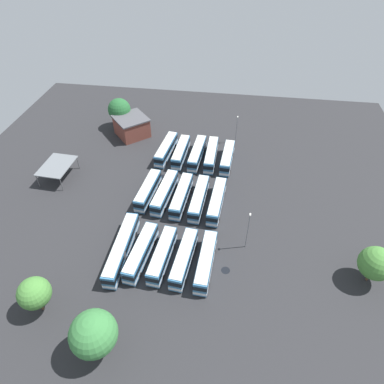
# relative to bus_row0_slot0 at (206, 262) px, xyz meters

# --- Properties ---
(ground_plane) EXTENTS (114.25, 114.25, 0.00)m
(ground_plane) POSITION_rel_bus_row0_slot0_xyz_m (17.09, 7.22, -1.90)
(ground_plane) COLOR #28282B
(bus_row0_slot0) EXTENTS (12.64, 3.11, 3.60)m
(bus_row0_slot0) POSITION_rel_bus_row0_slot0_xyz_m (0.00, 0.00, 0.00)
(bus_row0_slot0) COLOR teal
(bus_row0_slot0) RESTS_ON ground_plane
(bus_row0_slot1) EXTENTS (12.54, 3.65, 3.60)m
(bus_row0_slot1) POSITION_rel_bus_row0_slot0_xyz_m (0.17, 4.07, -0.00)
(bus_row0_slot1) COLOR teal
(bus_row0_slot1) RESTS_ON ground_plane
(bus_row0_slot2) EXTENTS (12.16, 3.51, 3.60)m
(bus_row0_slot2) POSITION_rel_bus_row0_slot0_xyz_m (0.29, 8.18, -0.00)
(bus_row0_slot2) COLOR teal
(bus_row0_slot2) RESTS_ON ground_plane
(bus_row0_slot3) EXTENTS (12.87, 3.87, 3.60)m
(bus_row0_slot3) POSITION_rel_bus_row0_slot0_xyz_m (0.43, 12.27, 0.00)
(bus_row0_slot3) COLOR teal
(bus_row0_slot3) RESTS_ON ground_plane
(bus_row0_slot4) EXTENTS (15.99, 2.56, 3.60)m
(bus_row0_slot4) POSITION_rel_bus_row0_slot0_xyz_m (0.71, 16.09, 0.00)
(bus_row0_slot4) COLOR teal
(bus_row0_slot4) RESTS_ON ground_plane
(bus_row1_slot0) EXTENTS (13.05, 3.39, 3.60)m
(bus_row1_slot0) POSITION_rel_bus_row0_slot0_xyz_m (16.46, -0.55, 0.00)
(bus_row1_slot0) COLOR teal
(bus_row1_slot0) RESTS_ON ground_plane
(bus_row1_slot1) EXTENTS (13.02, 3.25, 3.60)m
(bus_row1_slot1) POSITION_rel_bus_row0_slot0_xyz_m (16.74, 3.42, 0.00)
(bus_row1_slot1) COLOR teal
(bus_row1_slot1) RESTS_ON ground_plane
(bus_row1_slot2) EXTENTS (12.99, 3.42, 3.60)m
(bus_row1_slot2) POSITION_rel_bus_row0_slot0_xyz_m (17.00, 7.38, 0.00)
(bus_row1_slot2) COLOR teal
(bus_row1_slot2) RESTS_ON ground_plane
(bus_row1_slot3) EXTENTS (13.21, 3.95, 3.60)m
(bus_row1_slot3) POSITION_rel_bus_row0_slot0_xyz_m (17.60, 11.31, 0.00)
(bus_row1_slot3) COLOR teal
(bus_row1_slot3) RESTS_ON ground_plane
(bus_row1_slot4) EXTENTS (12.16, 3.67, 3.60)m
(bus_row1_slot4) POSITION_rel_bus_row0_slot0_xyz_m (17.78, 15.19, -0.00)
(bus_row1_slot4) COLOR teal
(bus_row1_slot4) RESTS_ON ground_plane
(bus_row2_slot0) EXTENTS (12.05, 3.20, 3.60)m
(bus_row2_slot0) POSITION_rel_bus_row0_slot0_xyz_m (33.05, -1.78, -0.00)
(bus_row2_slot0) COLOR teal
(bus_row2_slot0) RESTS_ON ground_plane
(bus_row2_slot1) EXTENTS (12.85, 2.64, 3.60)m
(bus_row2_slot1) POSITION_rel_bus_row0_slot0_xyz_m (33.71, 2.41, 0.00)
(bus_row2_slot1) COLOR teal
(bus_row2_slot1) RESTS_ON ground_plane
(bus_row2_slot2) EXTENTS (13.08, 3.42, 3.60)m
(bus_row2_slot2) POSITION_rel_bus_row0_slot0_xyz_m (33.85, 6.08, 0.00)
(bus_row2_slot2) COLOR teal
(bus_row2_slot2) RESTS_ON ground_plane
(bus_row2_slot3) EXTENTS (12.18, 3.11, 3.60)m
(bus_row2_slot3) POSITION_rel_bus_row0_slot0_xyz_m (33.78, 10.36, -0.00)
(bus_row2_slot3) COLOR teal
(bus_row2_slot3) RESTS_ON ground_plane
(bus_row2_slot4) EXTENTS (13.00, 3.90, 3.60)m
(bus_row2_slot4) POSITION_rel_bus_row0_slot0_xyz_m (34.54, 14.40, 0.00)
(bus_row2_slot4) COLOR teal
(bus_row2_slot4) RESTS_ON ground_plane
(depot_building) EXTENTS (12.03, 12.00, 5.58)m
(depot_building) POSITION_rel_bus_row0_slot0_xyz_m (43.16, 26.15, 0.91)
(depot_building) COLOR brown
(depot_building) RESTS_ON ground_plane
(maintenance_shelter) EXTENTS (9.58, 7.16, 3.70)m
(maintenance_shelter) POSITION_rel_bus_row0_slot0_xyz_m (21.57, 38.42, 1.63)
(maintenance_shelter) COLOR slate
(maintenance_shelter) RESTS_ON ground_plane
(lamp_post_near_entrance) EXTENTS (0.56, 0.28, 9.08)m
(lamp_post_near_entrance) POSITION_rel_bus_row0_slot0_xyz_m (6.12, -7.16, 3.06)
(lamp_post_near_entrance) COLOR slate
(lamp_post_near_entrance) RESTS_ON ground_plane
(lamp_post_far_corner) EXTENTS (0.56, 0.28, 7.94)m
(lamp_post_far_corner) POSITION_rel_bus_row0_slot0_xyz_m (43.65, -3.49, 2.48)
(lamp_post_far_corner) COLOR slate
(lamp_post_far_corner) RESTS_ON ground_plane
(tree_east_edge) EXTENTS (6.52, 6.52, 8.93)m
(tree_east_edge) POSITION_rel_bus_row0_slot0_xyz_m (47.00, 30.56, 3.76)
(tree_east_edge) COLOR brown
(tree_east_edge) RESTS_ON ground_plane
(tree_south_edge) EXTENTS (5.95, 5.95, 7.78)m
(tree_south_edge) POSITION_rel_bus_row0_slot0_xyz_m (1.59, -29.05, 2.90)
(tree_south_edge) COLOR brown
(tree_south_edge) RESTS_ON ground_plane
(tree_west_edge) EXTENTS (5.27, 5.27, 7.42)m
(tree_west_edge) POSITION_rel_bus_row0_slot0_xyz_m (-12.11, 26.03, 2.88)
(tree_west_edge) COLOR brown
(tree_west_edge) RESTS_ON ground_plane
(tree_northeast) EXTENTS (6.90, 6.90, 9.20)m
(tree_northeast) POSITION_rel_bus_row0_slot0_xyz_m (-17.49, 14.03, 3.84)
(tree_northeast) COLOR brown
(tree_northeast) RESTS_ON ground_plane
(puddle_near_shelter) EXTENTS (4.02, 4.02, 0.01)m
(puddle_near_shelter) POSITION_rel_bus_row0_slot0_xyz_m (24.21, 13.36, -1.89)
(puddle_near_shelter) COLOR black
(puddle_near_shelter) RESTS_ON ground_plane
(puddle_back_corner) EXTENTS (3.58, 3.58, 0.01)m
(puddle_back_corner) POSITION_rel_bus_row0_slot0_xyz_m (31.64, 8.06, -1.89)
(puddle_back_corner) COLOR black
(puddle_back_corner) RESTS_ON ground_plane
(puddle_front_lane) EXTENTS (1.66, 1.66, 0.01)m
(puddle_front_lane) POSITION_rel_bus_row0_slot0_xyz_m (-0.05, -3.73, -1.89)
(puddle_front_lane) COLOR black
(puddle_front_lane) RESTS_ON ground_plane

